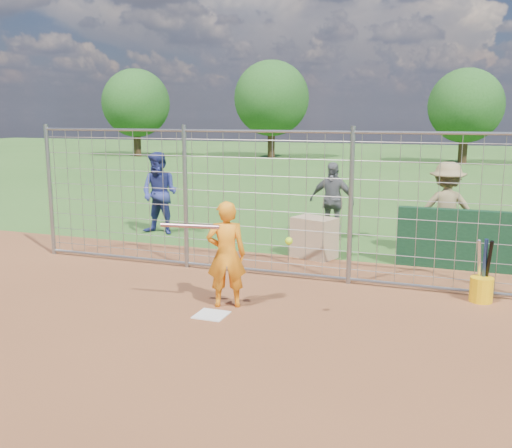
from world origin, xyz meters
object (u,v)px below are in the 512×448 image
at_px(batter, 226,254).
at_px(bystander_a, 160,193).
at_px(bystander_c, 446,210).
at_px(bystander_b, 332,201).
at_px(equipment_bin, 314,238).
at_px(bucket_with_bats, 482,286).

xyz_separation_m(batter, bystander_a, (-3.53, 4.29, 0.18)).
bearing_deg(bystander_c, bystander_b, -25.91).
distance_m(bystander_c, equipment_bin, 2.65).
bearing_deg(bucket_with_bats, bystander_c, 103.18).
bearing_deg(bystander_a, batter, -48.70).
relative_size(batter, equipment_bin, 1.96).
distance_m(bystander_a, bucket_with_bats, 7.60).
relative_size(bystander_a, bystander_b, 1.10).
relative_size(batter, bystander_c, 0.84).
distance_m(batter, bystander_b, 5.14).
bearing_deg(equipment_bin, bucket_with_bats, -11.41).
height_order(batter, bystander_b, bystander_b).
bearing_deg(bystander_b, bystander_a, -163.69).
bearing_deg(bystander_c, batter, 49.16).
distance_m(batter, bystander_c, 5.15).
height_order(bystander_c, equipment_bin, bystander_c).
xyz_separation_m(bystander_c, bucket_with_bats, (0.65, -2.76, -0.69)).
bearing_deg(bucket_with_bats, bystander_b, 130.87).
bearing_deg(bucket_with_bats, batter, -156.64).
distance_m(batter, bystander_a, 5.56).
bearing_deg(equipment_bin, bystander_b, 111.37).
distance_m(bystander_a, equipment_bin, 4.15).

